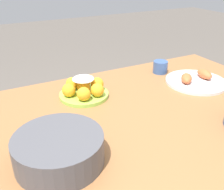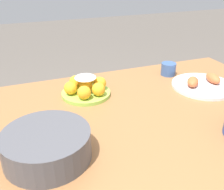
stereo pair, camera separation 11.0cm
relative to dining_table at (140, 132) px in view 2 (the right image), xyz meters
The scene contains 5 objects.
dining_table is the anchor object (origin of this frame).
cake_plate 0.31m from the dining_table, 55.57° to the right, with size 0.22×0.22×0.10m.
serving_bowl 0.44m from the dining_table, 19.32° to the left, with size 0.27×0.27×0.09m.
seafood_platter 0.42m from the dining_table, 163.82° to the right, with size 0.30×0.30×0.06m.
cup_near 0.46m from the dining_table, 135.66° to the right, with size 0.08×0.08×0.07m.
Camera 2 is at (0.44, 0.80, 1.28)m, focal length 42.00 mm.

